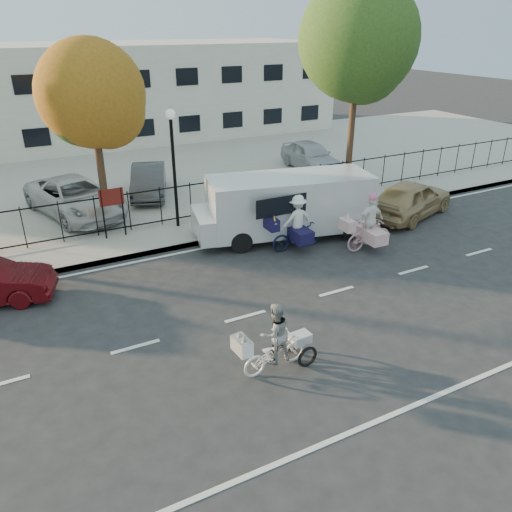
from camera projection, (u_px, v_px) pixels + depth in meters
ground at (246, 317)px, 13.43m from camera, size 120.00×120.00×0.00m
road_markings at (246, 316)px, 13.43m from camera, size 60.00×9.52×0.01m
curb at (181, 246)px, 17.46m from camera, size 60.00×0.10×0.15m
sidewalk at (172, 236)px, 18.30m from camera, size 60.00×2.20×0.15m
parking_lot at (115, 176)px, 25.45m from camera, size 60.00×15.60×0.15m
iron_fence at (161, 206)px, 18.83m from camera, size 58.00×0.06×1.50m
building at (73, 94)px, 32.23m from camera, size 34.00×10.00×6.00m
lamppost at (173, 148)px, 17.78m from camera, size 0.36×0.36×4.33m
street_sign at (112, 203)px, 17.52m from camera, size 0.85×0.06×1.80m
zebra_trike at (275, 344)px, 11.15m from camera, size 1.98×0.78×1.69m
unicorn_bike at (369, 229)px, 17.10m from camera, size 2.03×1.41×2.05m
bull_bike at (296, 228)px, 17.14m from camera, size 2.09×1.42×1.96m
white_van at (287, 204)px, 17.94m from camera, size 6.74×3.34×2.27m
gold_sedan at (411, 199)px, 20.06m from camera, size 4.77×3.12×1.51m
lot_car_b at (75, 197)px, 19.84m from camera, size 3.78×5.70×1.45m
lot_car_c at (149, 181)px, 22.12m from camera, size 2.64×4.31×1.34m
lot_car_d at (311, 156)px, 25.98m from camera, size 2.04×4.43×1.47m
tree_mid at (95, 99)px, 17.33m from camera, size 3.73×3.72×6.83m
tree_east at (360, 46)px, 20.39m from camera, size 4.92×4.92×9.02m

